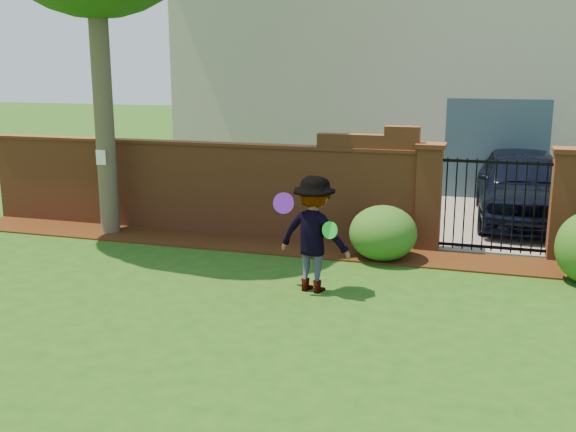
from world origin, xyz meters
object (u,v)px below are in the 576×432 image
(man, at_px, (313,235))
(frisbee_purple, at_px, (284,203))
(frisbee_green, at_px, (330,230))
(car, at_px, (523,187))

(man, height_order, frisbee_purple, man)
(frisbee_purple, bearing_deg, frisbee_green, -0.13)
(man, relative_size, frisbee_purple, 5.61)
(car, bearing_deg, frisbee_green, -118.40)
(car, bearing_deg, man, -121.82)
(man, distance_m, frisbee_purple, 0.64)
(car, xyz_separation_m, frisbee_purple, (-3.39, -5.51, 0.56))
(man, bearing_deg, car, -107.86)
(man, xyz_separation_m, frisbee_purple, (-0.37, -0.21, 0.48))
(frisbee_purple, xyz_separation_m, frisbee_green, (0.67, -0.00, -0.34))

